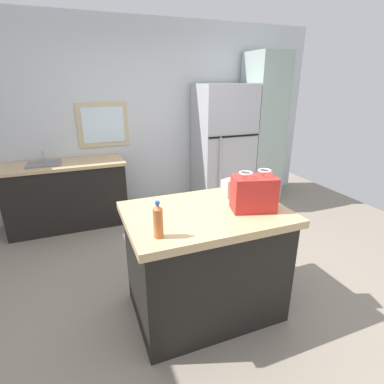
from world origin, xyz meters
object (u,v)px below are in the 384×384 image
(kitchen_island, at_px, (205,261))
(shopping_bag, at_px, (254,193))
(refrigerator, at_px, (223,147))
(bottle, at_px, (158,221))
(small_box, at_px, (230,187))
(tall_cabinet, at_px, (262,130))

(kitchen_island, xyz_separation_m, shopping_bag, (0.34, -0.12, 0.60))
(refrigerator, distance_m, bottle, 2.91)
(shopping_bag, height_order, small_box, shopping_bag)
(tall_cabinet, height_order, shopping_bag, tall_cabinet)
(kitchen_island, height_order, bottle, bottle)
(kitchen_island, bearing_deg, tall_cabinet, 48.00)
(kitchen_island, bearing_deg, refrigerator, 59.93)
(tall_cabinet, relative_size, shopping_bag, 6.20)
(small_box, bearing_deg, shopping_bag, -86.42)
(shopping_bag, xyz_separation_m, small_box, (-0.02, 0.34, -0.06))
(refrigerator, bearing_deg, tall_cabinet, 0.02)
(shopping_bag, xyz_separation_m, bottle, (-0.80, -0.15, -0.02))
(kitchen_island, distance_m, refrigerator, 2.48)
(shopping_bag, distance_m, bottle, 0.81)
(refrigerator, xyz_separation_m, small_box, (-0.90, -1.89, 0.09))
(tall_cabinet, relative_size, small_box, 15.18)
(refrigerator, height_order, bottle, refrigerator)
(kitchen_island, height_order, shopping_bag, shopping_bag)
(shopping_bag, relative_size, small_box, 2.45)
(small_box, bearing_deg, kitchen_island, -145.52)
(kitchen_island, relative_size, shopping_bag, 3.39)
(kitchen_island, distance_m, shopping_bag, 0.70)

